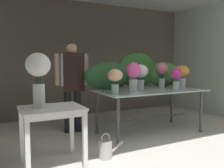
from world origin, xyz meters
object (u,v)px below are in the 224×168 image
florist (72,77)px  vase_ivory_ranunculus (140,74)px  vase_white_roses_tall (38,73)px  vase_sunset_freesia (182,74)px  vase_peach_carnations (115,78)px  display_table_glass (150,96)px  vase_fuchsia_peonies (133,74)px  vase_magenta_roses (176,77)px  side_table_white (52,115)px  vase_rosy_hydrangea (162,72)px  watering_can (106,149)px

florist → vase_ivory_ranunculus: bearing=-27.9°
vase_ivory_ranunculus → vase_white_roses_tall: (-1.89, -0.70, 0.08)m
vase_ivory_ranunculus → vase_white_roses_tall: 2.01m
vase_sunset_freesia → vase_peach_carnations: 1.51m
display_table_glass → vase_fuchsia_peonies: vase_fuchsia_peonies is taller
vase_magenta_roses → display_table_glass: bearing=156.9°
side_table_white → vase_sunset_freesia: bearing=11.5°
side_table_white → vase_ivory_ranunculus: 1.92m
vase_sunset_freesia → vase_rosy_hydrangea: 0.37m
florist → vase_fuchsia_peonies: (0.75, -0.85, 0.07)m
vase_sunset_freesia → vase_magenta_roses: bearing=-153.4°
vase_sunset_freesia → vase_ivory_ranunculus: vase_ivory_ranunculus is taller
vase_white_roses_tall → vase_fuchsia_peonies: bearing=15.1°
vase_fuchsia_peonies → vase_peach_carnations: bearing=-170.6°
florist → vase_magenta_roses: 1.85m
florist → vase_white_roses_tall: (-0.81, -1.27, 0.14)m
display_table_glass → vase_sunset_freesia: vase_sunset_freesia is taller
side_table_white → vase_fuchsia_peonies: size_ratio=1.49×
vase_peach_carnations → vase_rosy_hydrangea: 1.31m
florist → watering_can: florist is taller
vase_sunset_freesia → vase_ivory_ranunculus: (-0.81, 0.17, 0.01)m
vase_rosy_hydrangea → side_table_white: bearing=-161.1°
vase_magenta_roses → vase_ivory_ranunculus: 0.64m
vase_white_roses_tall → vase_ivory_ranunculus: bearing=20.3°
vase_rosy_hydrangea → vase_fuchsia_peonies: (-0.87, -0.36, -0.00)m
vase_magenta_roses → vase_fuchsia_peonies: vase_fuchsia_peonies is taller
vase_peach_carnations → vase_magenta_roses: size_ratio=1.00×
side_table_white → vase_fuchsia_peonies: bearing=16.6°
vase_fuchsia_peonies → vase_ivory_ranunculus: bearing=40.2°
vase_peach_carnations → vase_rosy_hydrangea: bearing=18.8°
side_table_white → vase_sunset_freesia: 2.64m
vase_fuchsia_peonies → vase_white_roses_tall: (-1.56, -0.42, 0.07)m
vase_peach_carnations → vase_magenta_roses: (1.25, 0.04, -0.02)m
vase_rosy_hydrangea → florist: bearing=163.4°
side_table_white → vase_rosy_hydrangea: 2.46m
side_table_white → vase_sunset_freesia: vase_sunset_freesia is taller
side_table_white → florist: bearing=62.3°
vase_sunset_freesia → vase_white_roses_tall: bearing=-169.1°
florist → vase_ivory_ranunculus: (1.08, -0.57, 0.06)m
display_table_glass → vase_rosy_hydrangea: (0.42, 0.20, 0.41)m
vase_rosy_hydrangea → watering_can: vase_rosy_hydrangea is taller
vase_rosy_hydrangea → watering_can: (-1.61, -0.87, -0.95)m
florist → display_table_glass: bearing=-29.7°
vase_white_roses_tall → florist: bearing=57.4°
side_table_white → vase_white_roses_tall: 0.53m
side_table_white → watering_can: 0.85m
vase_peach_carnations → vase_magenta_roses: bearing=1.6°
vase_white_roses_tall → watering_can: size_ratio=1.84×
vase_sunset_freesia → vase_rosy_hydrangea: vase_rosy_hydrangea is taller
florist → vase_fuchsia_peonies: bearing=-48.5°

